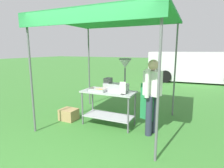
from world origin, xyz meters
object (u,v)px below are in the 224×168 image
at_px(donut_fryer, 118,79).
at_px(vendor, 152,93).
at_px(donut_cart, 109,101).
at_px(stall_canopy, 110,22).
at_px(supply_crate, 69,114).
at_px(menu_sign, 123,89).
at_px(van_white, 196,66).
at_px(donut_tray, 99,90).

xyz_separation_m(donut_fryer, vendor, (0.82, -0.13, -0.23)).
xyz_separation_m(donut_cart, donut_fryer, (0.22, 0.08, 0.53)).
relative_size(stall_canopy, donut_fryer, 3.75).
bearing_deg(stall_canopy, vendor, -8.40).
height_order(donut_fryer, supply_crate, donut_fryer).
bearing_deg(donut_fryer, donut_cart, -160.63).
xyz_separation_m(donut_cart, menu_sign, (0.43, -0.17, 0.36)).
distance_m(stall_canopy, van_white, 7.99).
distance_m(donut_cart, vendor, 1.09).
height_order(donut_fryer, vendor, donut_fryer).
distance_m(menu_sign, supply_crate, 1.72).
bearing_deg(donut_tray, menu_sign, -6.30).
bearing_deg(menu_sign, stall_canopy, 147.57).
relative_size(stall_canopy, van_white, 0.55).
bearing_deg(vendor, donut_cart, 176.92).
xyz_separation_m(stall_canopy, menu_sign, (0.43, -0.27, -1.47)).
distance_m(donut_tray, van_white, 8.09).
xyz_separation_m(stall_canopy, donut_tray, (-0.21, -0.20, -1.57)).
distance_m(supply_crate, van_white, 8.42).
xyz_separation_m(menu_sign, vendor, (0.61, 0.12, -0.06)).
height_order(donut_cart, supply_crate, donut_cart).
relative_size(donut_fryer, van_white, 0.15).
height_order(donut_fryer, van_white, van_white).
bearing_deg(donut_tray, van_white, 75.04).
bearing_deg(van_white, stall_canopy, -103.89).
height_order(donut_tray, vendor, vendor).
bearing_deg(donut_fryer, donut_tray, -156.93).
relative_size(donut_cart, vendor, 0.79).
bearing_deg(vendor, van_white, 83.83).
relative_size(donut_cart, supply_crate, 3.00).
xyz_separation_m(donut_tray, van_white, (2.09, 7.81, 0.01)).
bearing_deg(menu_sign, van_white, 79.55).
bearing_deg(donut_fryer, van_white, 77.71).
bearing_deg(menu_sign, donut_tray, 173.70).
height_order(menu_sign, supply_crate, menu_sign).
height_order(donut_cart, donut_tray, donut_tray).
distance_m(menu_sign, van_white, 8.01).
bearing_deg(donut_fryer, vendor, -9.17).
bearing_deg(donut_cart, donut_tray, -153.21).
xyz_separation_m(donut_cart, supply_crate, (-1.09, -0.14, -0.46)).
bearing_deg(menu_sign, vendor, 10.82).
relative_size(vendor, van_white, 0.30).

